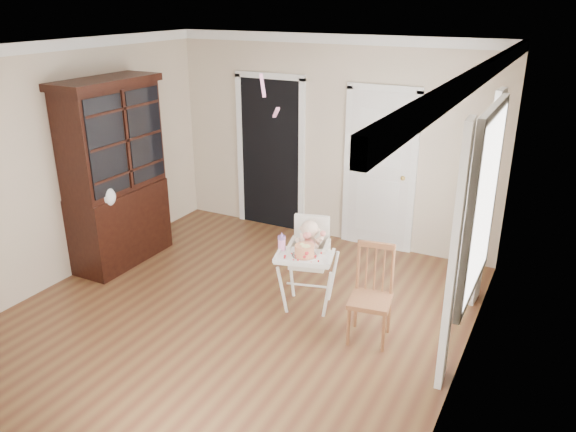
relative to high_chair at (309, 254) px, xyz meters
The scene contains 16 objects.
floor 1.06m from the high_chair, 133.16° to the right, with size 5.00×5.00×0.00m, color #59311E.
ceiling 2.25m from the high_chair, 133.16° to the right, with size 5.00×5.00×0.00m, color white.
wall_back 2.10m from the high_chair, 107.28° to the left, with size 4.50×4.50×0.00m, color #C4B099.
wall_left 2.99m from the high_chair, 167.61° to the right, with size 5.00×5.00×0.00m, color #C4B099.
wall_right 1.92m from the high_chair, 20.49° to the right, with size 5.00×5.00×0.00m, color #C4B099.
crown_molding 2.19m from the high_chair, 133.16° to the right, with size 4.50×5.00×0.12m, color white, non-canonical shape.
doorway 2.43m from the high_chair, 128.57° to the left, with size 1.06×0.05×2.22m.
closet_door 1.90m from the high_chair, 86.39° to the left, with size 0.96×0.09×2.13m.
window_right 1.74m from the high_chair, ahead, with size 0.13×1.84×2.30m.
high_chair is the anchor object (origin of this frame).
baby 0.14m from the high_chair, 101.42° to the left, with size 0.32×0.23×0.43m.
cake 0.26m from the high_chair, 75.91° to the right, with size 0.25×0.25×0.12m.
sippy_cup 0.33m from the high_chair, 137.76° to the right, with size 0.08×0.08×0.20m.
china_cabinet 2.62m from the high_chair, behind, with size 0.60×1.34×2.27m.
dining_chair 0.84m from the high_chair, 18.09° to the right, with size 0.44×0.44×0.95m.
streamer 1.79m from the high_chair, 151.78° to the right, with size 0.03×0.50×0.02m, color pink, non-canonical shape.
Camera 1 is at (2.83, -4.18, 3.12)m, focal length 35.00 mm.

